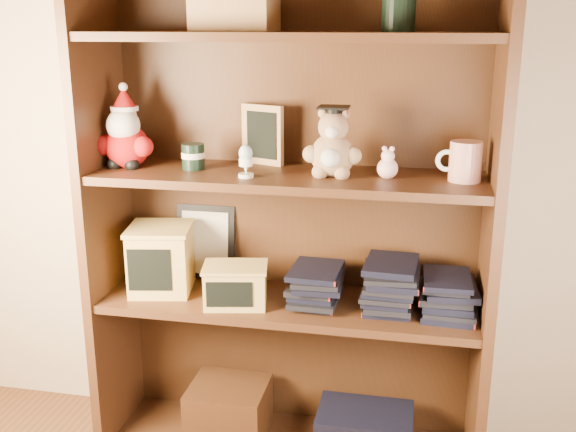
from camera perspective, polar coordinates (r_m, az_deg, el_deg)
name	(u,v)px	position (r m, az deg, el deg)	size (l,w,h in m)	color
bookcase	(290,224)	(2.06, 0.21, -0.71)	(1.20, 0.35, 1.60)	#432513
shelf_lower	(288,304)	(2.10, 0.00, -7.43)	(1.14, 0.33, 0.02)	#432513
shelf_upper	(288,177)	(1.97, 0.00, 3.28)	(1.14, 0.33, 0.02)	#432513
santa_plush	(125,136)	(2.10, -13.61, 6.62)	(0.19, 0.13, 0.26)	#A50F0F
teachers_tin	(193,156)	(2.04, -8.03, 5.03)	(0.07, 0.07, 0.08)	black
chalkboard_plaque	(263,136)	(2.09, -2.17, 6.81)	(0.14, 0.10, 0.18)	#9E7547
egg_cup	(246,160)	(1.91, -3.60, 4.76)	(0.04, 0.04, 0.09)	white
grad_teddy_bear	(333,149)	(1.93, 3.80, 5.68)	(0.17, 0.14, 0.20)	#A88058
pink_figurine	(388,165)	(1.93, 8.43, 4.25)	(0.06, 0.06, 0.09)	beige
teacher_mug	(464,161)	(1.92, 14.71, 4.50)	(0.13, 0.09, 0.11)	silver
certificate_frame	(206,242)	(2.25, -6.99, -2.19)	(0.20, 0.05, 0.25)	black
treats_box	(161,258)	(2.17, -10.70, -3.54)	(0.23, 0.23, 0.21)	tan
pencils_box	(235,285)	(2.04, -4.48, -5.83)	(0.21, 0.17, 0.13)	tan
book_stack_left	(316,285)	(2.06, 2.41, -5.87)	(0.14, 0.20, 0.11)	black
book_stack_mid	(390,286)	(2.03, 8.65, -5.86)	(0.14, 0.20, 0.14)	black
book_stack_right	(447,295)	(2.04, 13.34, -6.54)	(0.14, 0.20, 0.11)	black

